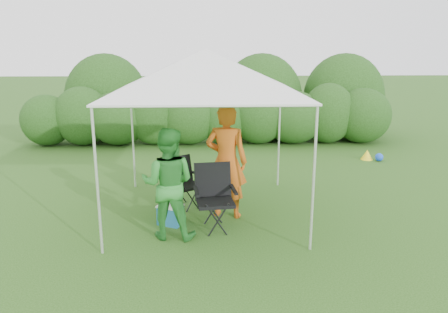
{
  "coord_description": "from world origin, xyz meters",
  "views": [
    {
      "loc": [
        0.02,
        -6.77,
        2.9
      ],
      "look_at": [
        0.3,
        0.4,
        1.05
      ],
      "focal_mm": 35.0,
      "sensor_mm": 36.0,
      "label": 1
    }
  ],
  "objects_px": {
    "canopy": "(206,72)",
    "man": "(226,161)",
    "chair_left": "(183,179)",
    "chair_right": "(214,192)",
    "cooler": "(171,215)",
    "woman": "(168,184)"
  },
  "relations": [
    {
      "from": "canopy",
      "to": "man",
      "type": "distance_m",
      "value": 1.53
    },
    {
      "from": "chair_left",
      "to": "chair_right",
      "type": "bearing_deg",
      "value": -95.44
    },
    {
      "from": "chair_right",
      "to": "chair_left",
      "type": "relative_size",
      "value": 1.14
    },
    {
      "from": "canopy",
      "to": "chair_left",
      "type": "distance_m",
      "value": 2.02
    },
    {
      "from": "chair_left",
      "to": "man",
      "type": "bearing_deg",
      "value": -68.07
    },
    {
      "from": "man",
      "to": "cooler",
      "type": "distance_m",
      "value": 1.29
    },
    {
      "from": "woman",
      "to": "man",
      "type": "bearing_deg",
      "value": -130.39
    },
    {
      "from": "canopy",
      "to": "cooler",
      "type": "bearing_deg",
      "value": -140.5
    },
    {
      "from": "canopy",
      "to": "woman",
      "type": "distance_m",
      "value": 1.96
    },
    {
      "from": "canopy",
      "to": "man",
      "type": "bearing_deg",
      "value": -24.56
    },
    {
      "from": "woman",
      "to": "chair_left",
      "type": "bearing_deg",
      "value": -88.27
    },
    {
      "from": "chair_right",
      "to": "man",
      "type": "distance_m",
      "value": 0.65
    },
    {
      "from": "chair_left",
      "to": "canopy",
      "type": "bearing_deg",
      "value": -74.02
    },
    {
      "from": "canopy",
      "to": "woman",
      "type": "relative_size",
      "value": 1.81
    },
    {
      "from": "chair_right",
      "to": "chair_left",
      "type": "xyz_separation_m",
      "value": [
        -0.55,
        0.99,
        -0.07
      ]
    },
    {
      "from": "chair_right",
      "to": "man",
      "type": "relative_size",
      "value": 0.54
    },
    {
      "from": "chair_right",
      "to": "man",
      "type": "height_order",
      "value": "man"
    },
    {
      "from": "man",
      "to": "canopy",
      "type": "bearing_deg",
      "value": -8.91
    },
    {
      "from": "chair_left",
      "to": "man",
      "type": "relative_size",
      "value": 0.47
    },
    {
      "from": "woman",
      "to": "chair_right",
      "type": "bearing_deg",
      "value": -146.61
    },
    {
      "from": "chair_right",
      "to": "chair_left",
      "type": "height_order",
      "value": "chair_right"
    },
    {
      "from": "chair_right",
      "to": "man",
      "type": "xyz_separation_m",
      "value": [
        0.22,
        0.48,
        0.38
      ]
    }
  ]
}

